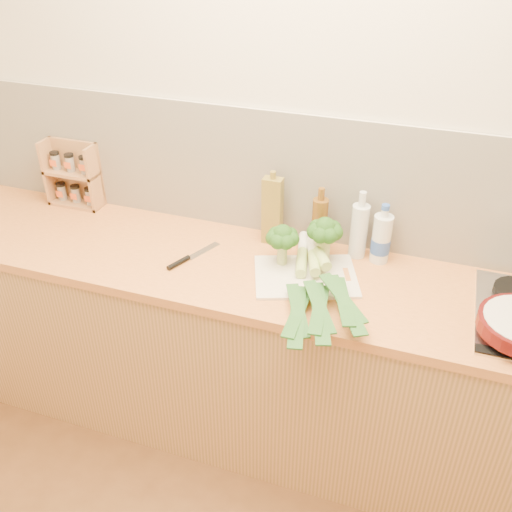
{
  "coord_description": "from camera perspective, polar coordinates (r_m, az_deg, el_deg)",
  "views": [
    {
      "loc": [
        0.51,
        -0.57,
        2.16
      ],
      "look_at": [
        -0.06,
        1.1,
        1.02
      ],
      "focal_mm": 40.0,
      "sensor_mm": 36.0,
      "label": 1
    }
  ],
  "objects": [
    {
      "name": "broccoli_left",
      "position": [
        2.2,
        2.67,
        1.83
      ],
      "size": [
        0.13,
        0.13,
        0.17
      ],
      "color": "#A2B268",
      "rests_on": "chopping_board"
    },
    {
      "name": "leek_mid",
      "position": [
        2.13,
        5.97,
        -1.89
      ],
      "size": [
        0.24,
        0.63,
        0.04
      ],
      "rotation": [
        0.0,
        0.0,
        0.31
      ],
      "color": "white",
      "rests_on": "chopping_board"
    },
    {
      "name": "room_shell",
      "position": [
        2.35,
        4.62,
        7.71
      ],
      "size": [
        3.5,
        3.5,
        3.5
      ],
      "color": "beige",
      "rests_on": "ground"
    },
    {
      "name": "chopping_board",
      "position": [
        2.21,
        4.98,
        -2.04
      ],
      "size": [
        0.46,
        0.4,
        0.01
      ],
      "primitive_type": "cube",
      "rotation": [
        0.0,
        0.0,
        0.35
      ],
      "color": "#EFE6D0",
      "rests_on": "counter"
    },
    {
      "name": "glass_bottle",
      "position": [
        2.31,
        10.26,
        2.59
      ],
      "size": [
        0.07,
        0.07,
        0.29
      ],
      "color": "silver",
      "rests_on": "counter"
    },
    {
      "name": "leek_back",
      "position": [
        2.13,
        7.29,
        -1.48
      ],
      "size": [
        0.34,
        0.56,
        0.04
      ],
      "rotation": [
        0.0,
        0.0,
        0.5
      ],
      "color": "white",
      "rests_on": "chopping_board"
    },
    {
      "name": "broccoli_right",
      "position": [
        2.21,
        6.9,
        2.38
      ],
      "size": [
        0.14,
        0.14,
        0.2
      ],
      "color": "#A2B268",
      "rests_on": "chopping_board"
    },
    {
      "name": "chefs_knife",
      "position": [
        2.31,
        -7.12,
        -0.36
      ],
      "size": [
        0.13,
        0.26,
        0.02
      ],
      "rotation": [
        0.0,
        0.0,
        -0.4
      ],
      "color": "silver",
      "rests_on": "counter"
    },
    {
      "name": "counter",
      "position": [
        2.52,
        2.16,
        -10.03
      ],
      "size": [
        3.2,
        0.62,
        0.9
      ],
      "color": "#BA834D",
      "rests_on": "ground"
    },
    {
      "name": "amber_bottle",
      "position": [
        2.33,
        6.35,
        3.24
      ],
      "size": [
        0.06,
        0.06,
        0.28
      ],
      "color": "brown",
      "rests_on": "counter"
    },
    {
      "name": "oil_tin",
      "position": [
        2.35,
        1.65,
        4.57
      ],
      "size": [
        0.08,
        0.05,
        0.32
      ],
      "color": "olive",
      "rests_on": "counter"
    },
    {
      "name": "leek_front",
      "position": [
        2.18,
        4.51,
        -1.62
      ],
      "size": [
        0.21,
        0.71,
        0.04
      ],
      "rotation": [
        0.0,
        0.0,
        0.22
      ],
      "color": "white",
      "rests_on": "chopping_board"
    },
    {
      "name": "spice_rack",
      "position": [
        2.8,
        -17.68,
        7.5
      ],
      "size": [
        0.26,
        0.1,
        0.31
      ],
      "color": "tan",
      "rests_on": "counter"
    },
    {
      "name": "water_bottle",
      "position": [
        2.31,
        12.4,
        1.58
      ],
      "size": [
        0.08,
        0.08,
        0.23
      ],
      "color": "silver",
      "rests_on": "counter"
    }
  ]
}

